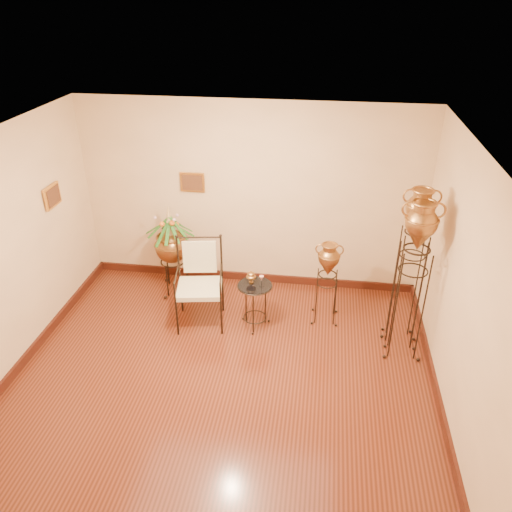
# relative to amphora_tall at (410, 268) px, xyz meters

# --- Properties ---
(ground) EXTENTS (5.00, 5.00, 0.00)m
(ground) POSITION_rel_amphora_tall_xyz_m (-2.15, -1.27, -1.10)
(ground) COLOR maroon
(ground) RESTS_ON ground
(room_shell) EXTENTS (5.02, 5.02, 2.81)m
(room_shell) POSITION_rel_amphora_tall_xyz_m (-2.16, -1.26, 0.63)
(room_shell) COLOR beige
(room_shell) RESTS_ON ground
(amphora_tall) EXTENTS (0.46, 0.46, 2.15)m
(amphora_tall) POSITION_rel_amphora_tall_xyz_m (0.00, 0.00, 0.00)
(amphora_tall) COLOR black
(amphora_tall) RESTS_ON ground
(amphora_mid) EXTENTS (0.60, 0.60, 2.08)m
(amphora_mid) POSITION_rel_amphora_tall_xyz_m (0.00, -0.19, -0.05)
(amphora_mid) COLOR black
(amphora_mid) RESTS_ON ground
(amphora_short) EXTENTS (0.40, 0.40, 1.20)m
(amphora_short) POSITION_rel_amphora_tall_xyz_m (-0.98, 0.35, -0.50)
(amphora_short) COLOR black
(amphora_short) RESTS_ON ground
(planter_urn) EXTENTS (0.97, 0.97, 1.43)m
(planter_urn) POSITION_rel_amphora_tall_xyz_m (-3.26, 0.78, -0.30)
(planter_urn) COLOR black
(planter_urn) RESTS_ON ground
(armchair) EXTENTS (0.77, 0.73, 1.20)m
(armchair) POSITION_rel_amphora_tall_xyz_m (-2.66, 0.02, -0.49)
(armchair) COLOR black
(armchair) RESTS_ON ground
(side_table) EXTENTS (0.48, 0.48, 0.83)m
(side_table) POSITION_rel_amphora_tall_xyz_m (-1.92, 0.05, -0.75)
(side_table) COLOR black
(side_table) RESTS_ON ground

